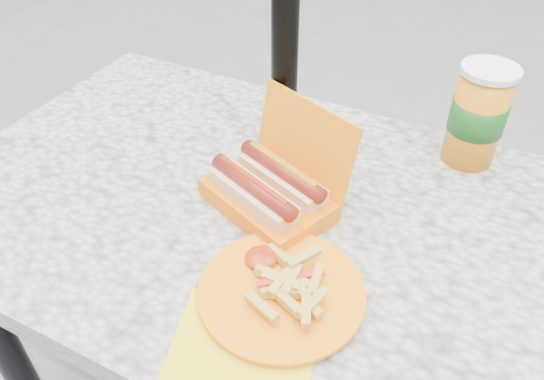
% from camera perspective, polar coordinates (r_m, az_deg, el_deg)
% --- Properties ---
extents(picnic_table, '(1.20, 0.80, 0.75)m').
position_cam_1_polar(picnic_table, '(1.08, -2.63, -5.26)').
color(picnic_table, beige).
rests_on(picnic_table, ground).
extents(hotdog_box, '(0.28, 0.25, 0.19)m').
position_cam_1_polar(hotdog_box, '(0.96, -0.12, 0.07)').
color(hotdog_box, orange).
rests_on(hotdog_box, picnic_table).
extents(fries_plate, '(0.26, 0.37, 0.05)m').
position_cam_1_polar(fries_plate, '(0.83, 0.75, -11.24)').
color(fries_plate, yellow).
rests_on(fries_plate, picnic_table).
extents(soda_cup, '(0.11, 0.11, 0.21)m').
position_cam_1_polar(soda_cup, '(1.12, 21.27, 7.49)').
color(soda_cup, orange).
rests_on(soda_cup, picnic_table).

